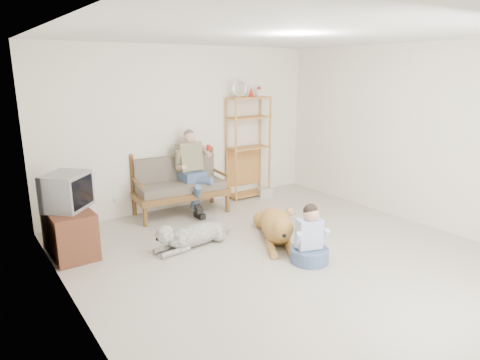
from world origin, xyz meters
TOP-DOWN VIEW (x-y plane):
  - floor at (0.00, 0.00)m, footprint 5.50×5.50m
  - ceiling at (0.00, 0.00)m, footprint 5.50×5.50m
  - wall_back at (0.00, 2.75)m, footprint 5.00×0.00m
  - wall_left at (-2.50, 0.00)m, footprint 0.00×5.50m
  - wall_right at (2.50, 0.00)m, footprint 0.00×5.50m
  - loveseat at (-0.32, 2.44)m, footprint 1.56×0.85m
  - man at (-0.12, 2.25)m, footprint 0.52×0.74m
  - etagere at (1.17, 2.55)m, footprint 0.82×0.36m
  - book_stack at (1.42, 2.36)m, footprint 0.29×0.24m
  - tv_stand at (-2.23, 1.75)m, footprint 0.52×0.91m
  - crt_tv at (-2.20, 1.78)m, footprint 0.70×0.71m
  - wall_outlet at (-1.25, 2.73)m, footprint 0.12×0.02m
  - golden_retriever at (0.26, 0.60)m, footprint 0.96×1.49m
  - shaggy_dog at (-0.84, 1.08)m, footprint 1.34×0.43m
  - terrier at (0.80, 1.17)m, footprint 0.44×0.52m
  - child at (0.15, -0.17)m, footprint 0.48×0.48m

SIDE VIEW (x-z plane):
  - floor at x=0.00m, z-range 0.00..0.00m
  - book_stack at x=1.42m, z-range 0.00..0.16m
  - terrier at x=0.80m, z-range -0.02..0.22m
  - shaggy_dog at x=-0.84m, z-range -0.04..0.36m
  - golden_retriever at x=0.26m, z-range -0.05..0.46m
  - child at x=0.15m, z-range -0.11..0.64m
  - wall_outlet at x=-1.25m, z-range 0.26..0.34m
  - tv_stand at x=-2.23m, z-range 0.00..0.60m
  - loveseat at x=-0.32m, z-range 0.01..0.96m
  - man at x=-0.12m, z-range 0.03..1.23m
  - crt_tv at x=-2.20m, z-range 0.60..1.06m
  - etagere at x=1.17m, z-range -0.13..2.02m
  - wall_left at x=-2.50m, z-range -1.40..4.10m
  - wall_right at x=2.50m, z-range -1.40..4.10m
  - wall_back at x=0.00m, z-range -1.15..3.85m
  - ceiling at x=0.00m, z-range 2.70..2.70m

